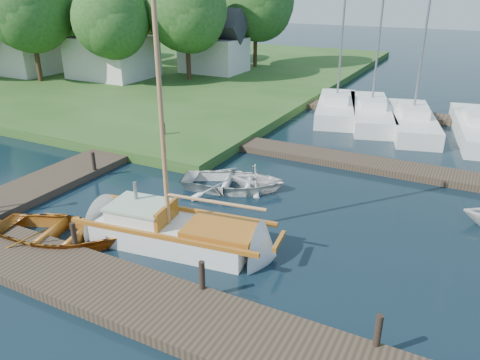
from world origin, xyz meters
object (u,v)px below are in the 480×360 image
at_px(mooring_post_1, 74,235).
at_px(marina_boat_2, 412,120).
at_px(marina_boat_0, 336,106).
at_px(mooring_post_2, 202,275).
at_px(tender_b, 257,176).
at_px(marina_boat_3, 479,127).
at_px(house_b, 22,46).
at_px(tree_5, 57,8).
at_px(mooring_post_5, 164,130).
at_px(mooring_post_3, 378,330).
at_px(house_a, 111,46).
at_px(tree_1, 29,5).
at_px(tender_a, 233,179).
at_px(sailboat, 180,234).
at_px(tree_2, 111,18).
at_px(dinghy, 56,230).
at_px(house_c, 214,47).
at_px(mooring_post_4, 94,161).
at_px(tree_3, 187,9).
at_px(tree_7, 256,1).
at_px(marina_boat_1, 371,111).

distance_m(mooring_post_1, marina_boat_2, 19.71).
relative_size(marina_boat_0, marina_boat_2, 0.92).
bearing_deg(mooring_post_2, mooring_post_1, 180.00).
height_order(tender_b, marina_boat_3, marina_boat_3).
height_order(house_b, tree_5, tree_5).
distance_m(mooring_post_5, marina_boat_2, 13.79).
bearing_deg(marina_boat_0, mooring_post_3, -175.42).
xyz_separation_m(house_a, tree_5, (-10.00, 4.05, 2.46)).
bearing_deg(tender_b, mooring_post_1, 143.52).
xyz_separation_m(house_a, tree_1, (-4.00, -3.95, 3.13)).
distance_m(tender_a, marina_boat_3, 14.74).
bearing_deg(sailboat, house_a, 127.78).
height_order(mooring_post_1, tree_2, tree_2).
bearing_deg(tender_b, dinghy, 134.89).
height_order(mooring_post_3, tender_b, tender_b).
height_order(house_b, house_c, house_b).
height_order(mooring_post_5, house_c, house_c).
bearing_deg(house_c, tree_1, -135.14).
relative_size(sailboat, tree_5, 1.21).
distance_m(tender_b, tree_1, 26.34).
height_order(mooring_post_3, mooring_post_4, same).
bearing_deg(sailboat, house_b, 140.36).
bearing_deg(tree_3, marina_boat_3, -11.64).
xyz_separation_m(sailboat, house_a, (-19.41, 19.00, 2.62)).
relative_size(house_c, tree_7, 0.56).
xyz_separation_m(dinghy, tree_5, (-25.87, 24.75, 4.97)).
bearing_deg(tree_7, tender_b, -63.98).
height_order(mooring_post_4, marina_boat_0, marina_boat_0).
distance_m(mooring_post_2, house_b, 35.15).
bearing_deg(marina_boat_2, dinghy, 141.47).
height_order(marina_boat_2, house_b, marina_boat_2).
distance_m(marina_boat_1, marina_boat_3, 5.91).
relative_size(mooring_post_2, tree_2, 0.10).
bearing_deg(tree_3, mooring_post_1, -64.49).
xyz_separation_m(marina_boat_1, house_a, (-21.37, 1.64, 2.39)).
bearing_deg(house_b, marina_boat_2, -0.96).
distance_m(mooring_post_1, house_c, 29.22).
bearing_deg(house_b, tree_3, 16.13).
xyz_separation_m(house_b, tree_5, (-2.00, 6.05, 2.65)).
distance_m(sailboat, marina_boat_3, 18.42).
xyz_separation_m(tree_2, tree_3, (4.00, 4.00, 0.56)).
bearing_deg(mooring_post_4, tree_2, 128.05).
xyz_separation_m(dinghy, marina_boat_3, (11.37, 18.38, 0.14)).
height_order(sailboat, tender_b, sailboat).
bearing_deg(house_b, sailboat, -31.80).
height_order(marina_boat_1, tree_5, marina_boat_1).
bearing_deg(marina_boat_0, mooring_post_5, 132.24).
distance_m(mooring_post_2, marina_boat_2, 18.62).
bearing_deg(tree_7, tender_a, -66.08).
relative_size(marina_boat_3, house_a, 1.92).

